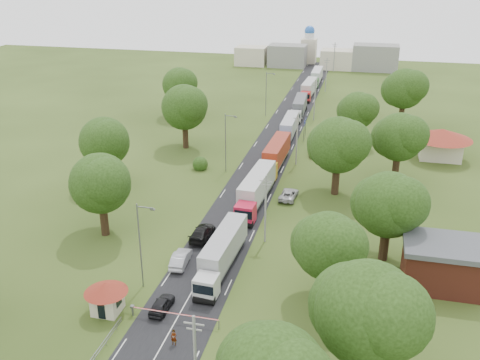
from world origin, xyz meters
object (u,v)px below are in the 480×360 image
(pedestrian_near, at_px, (174,338))
(car_lane_mid, at_px, (181,259))
(guard_booth, at_px, (106,294))
(car_lane_front, at_px, (162,305))
(boom_barrier, at_px, (162,312))
(info_sign, at_px, (305,125))
(truck_0, at_px, (222,253))

(pedestrian_near, bearing_deg, car_lane_mid, 111.65)
(guard_booth, xyz_separation_m, pedestrian_near, (8.28, -3.22, -1.35))
(car_lane_front, height_order, pedestrian_near, pedestrian_near)
(boom_barrier, distance_m, car_lane_mid, 10.38)
(info_sign, xyz_separation_m, car_lane_mid, (-8.20, -49.75, -2.22))
(info_sign, height_order, truck_0, info_sign)
(truck_0, xyz_separation_m, car_lane_mid, (-4.90, -0.32, -1.31))
(boom_barrier, xyz_separation_m, guard_booth, (-5.84, -0.00, 1.27))
(boom_barrier, bearing_deg, info_sign, 83.76)
(guard_booth, xyz_separation_m, info_sign, (12.40, 60.00, 0.84))
(car_lane_mid, height_order, pedestrian_near, pedestrian_near)
(boom_barrier, height_order, car_lane_mid, car_lane_mid)
(guard_booth, height_order, info_sign, info_sign)
(car_lane_mid, bearing_deg, pedestrian_near, 102.48)
(truck_0, bearing_deg, boom_barrier, -107.14)
(boom_barrier, xyz_separation_m, truck_0, (3.26, 10.57, 1.20))
(truck_0, height_order, pedestrian_near, truck_0)
(info_sign, bearing_deg, truck_0, -93.82)
(car_lane_mid, bearing_deg, boom_barrier, 94.73)
(info_sign, height_order, pedestrian_near, info_sign)
(guard_booth, distance_m, truck_0, 13.95)
(pedestrian_near, bearing_deg, boom_barrier, 131.93)
(guard_booth, bearing_deg, boom_barrier, 0.01)
(truck_0, bearing_deg, guard_booth, -130.72)
(boom_barrier, height_order, guard_booth, guard_booth)
(truck_0, height_order, car_lane_front, truck_0)
(info_sign, relative_size, truck_0, 0.29)
(guard_booth, height_order, car_lane_front, guard_booth)
(car_lane_front, bearing_deg, car_lane_mid, -81.36)
(boom_barrier, distance_m, pedestrian_near, 4.04)
(boom_barrier, distance_m, car_lane_front, 1.63)
(car_lane_front, distance_m, pedestrian_near, 5.61)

